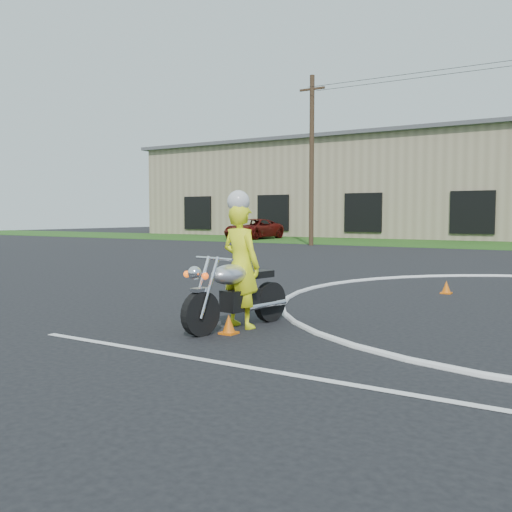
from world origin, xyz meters
The scene contains 4 objects.
primary_motorcycle centered at (-4.85, -2.12, 0.58)m, with size 0.89×2.26×1.20m.
rider_primary_grp centered at (-4.84, -1.98, 1.07)m, with size 0.81×0.61×2.22m.
pickup_grp centered at (-22.66, 26.73, 0.76)m, with size 2.52×5.47×1.52m.
warehouse centered at (-18.00, 39.99, 4.16)m, with size 41.00×17.00×8.30m.
Camera 1 is at (0.23, -9.64, 1.83)m, focal length 40.00 mm.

